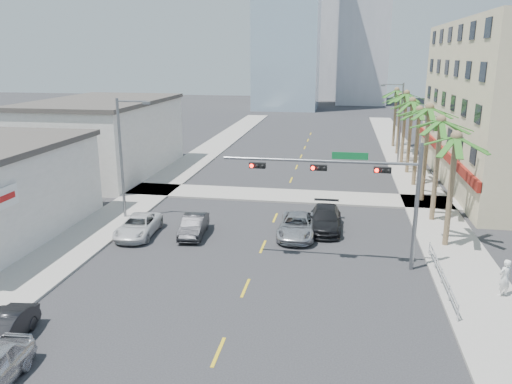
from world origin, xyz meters
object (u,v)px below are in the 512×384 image
traffic_signal_mast (359,182)px  car_parked_far (138,226)px  car_lane_center (297,226)px  pedestrian (504,278)px  car_lane_left (194,226)px  car_parked_mid (3,331)px  car_lane_right (325,219)px

traffic_signal_mast → car_parked_far: traffic_signal_mast is taller
traffic_signal_mast → car_lane_center: size_ratio=2.11×
car_parked_far → pedestrian: 22.54m
car_parked_far → car_lane_left: size_ratio=1.16×
car_parked_far → car_lane_left: car_lane_left is taller
car_parked_mid → car_parked_far: car_parked_far is taller
car_parked_mid → car_lane_right: size_ratio=0.74×
car_parked_far → car_lane_right: bearing=11.4°
car_parked_mid → car_lane_center: (11.14, 15.36, 0.07)m
car_parked_far → car_lane_right: size_ratio=0.91×
car_parked_far → car_lane_center: car_lane_center is taller
car_parked_mid → car_lane_center: 18.97m
car_parked_far → car_lane_right: car_lane_right is taller
car_parked_mid → car_lane_center: bearing=47.1°
traffic_signal_mast → car_lane_center: bearing=130.8°
car_parked_far → car_lane_center: 10.85m
car_lane_center → traffic_signal_mast: bearing=-49.3°
car_parked_far → car_lane_right: 13.01m
car_lane_left → car_lane_center: car_lane_center is taller
traffic_signal_mast → car_lane_right: 7.66m
traffic_signal_mast → car_lane_left: (-10.78, 3.34, -4.36)m
traffic_signal_mast → car_lane_right: (-1.95, 6.04, -4.28)m
car_lane_center → car_lane_right: car_lane_right is taller
car_lane_center → car_parked_far: bearing=-170.9°
car_lane_right → pedestrian: 12.87m
car_lane_left → pedestrian: bearing=-24.3°
traffic_signal_mast → car_lane_left: bearing=162.8°
car_lane_center → car_lane_left: bearing=-171.4°
traffic_signal_mast → car_lane_center: 7.26m
traffic_signal_mast → pedestrian: (7.33, -2.86, -3.93)m
car_lane_center → pedestrian: (11.13, -7.27, 0.40)m
traffic_signal_mast → car_parked_far: size_ratio=2.26×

